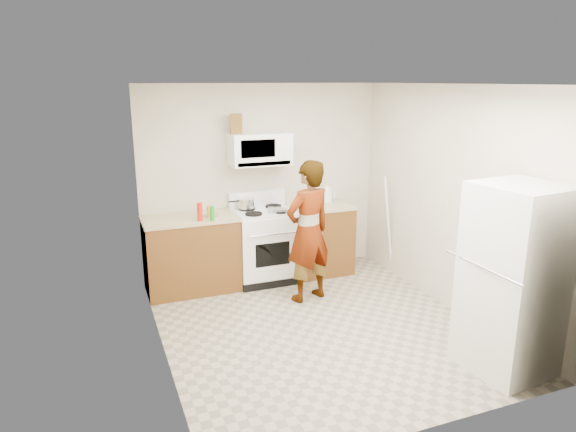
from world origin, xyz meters
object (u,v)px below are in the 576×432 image
gas_range (264,244)px  saucepan (246,203)px  microwave (260,149)px  kettle (327,195)px  fridge (513,280)px  person (308,232)px

gas_range → saucepan: gas_range is taller
microwave → kettle: (0.95, 0.01, -0.67)m
gas_range → fridge: fridge is taller
kettle → gas_range: bearing=-168.8°
microwave → person: bearing=-72.7°
microwave → kettle: 1.17m
saucepan → gas_range: bearing=-36.2°
gas_range → person: person is taller
person → fridge: fridge is taller
gas_range → fridge: size_ratio=0.66×
gas_range → person: bearing=-70.0°
person → kettle: size_ratio=9.00×
gas_range → kettle: size_ratio=6.07×
person → fridge: size_ratio=0.99×
gas_range → kettle: 1.10m
person → saucepan: (-0.47, 0.91, 0.17)m
gas_range → microwave: (0.00, 0.13, 1.21)m
microwave → saucepan: (-0.19, 0.01, -0.69)m
gas_range → saucepan: 0.58m
person → saucepan: size_ratio=7.89×
fridge → person: bearing=111.4°
gas_range → fridge: (1.35, -2.81, 0.36)m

